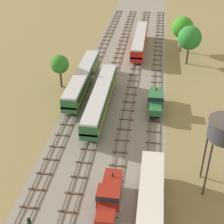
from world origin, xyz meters
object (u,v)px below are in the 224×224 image
freight_boxcar_centre_nearest (151,200)px  shunter_loco_centre_left_near (109,196)px  shunter_loco_centre_midfar (156,100)px  passenger_coach_centre_left_farther (140,40)px  signal_post_near (93,79)px  passenger_coach_left_mid (101,97)px  passenger_coach_far_left_far (83,78)px

freight_boxcar_centre_nearest → shunter_loco_centre_left_near: freight_boxcar_centre_nearest is taller
shunter_loco_centre_midfar → passenger_coach_centre_left_farther: bearing=99.4°
signal_post_near → shunter_loco_centre_midfar: bearing=-19.9°
freight_boxcar_centre_nearest → passenger_coach_centre_left_farther: size_ratio=0.64×
shunter_loco_centre_midfar → passenger_coach_left_mid: bearing=-172.3°
freight_boxcar_centre_nearest → shunter_loco_centre_midfar: (-0.01, 23.91, -0.44)m
shunter_loco_centre_left_near → passenger_coach_centre_left_farther: passenger_coach_centre_left_farther is taller
shunter_loco_centre_left_near → shunter_loco_centre_midfar: bearing=78.5°
passenger_coach_left_mid → signal_post_near: 6.21m
shunter_loco_centre_midfar → freight_boxcar_centre_nearest: bearing=-90.0°
freight_boxcar_centre_nearest → shunter_loco_centre_left_near: (-4.84, 0.27, -0.44)m
shunter_loco_centre_midfar → shunter_loco_centre_left_near: bearing=-101.5°
passenger_coach_centre_left_farther → passenger_coach_left_mid: bearing=-99.0°
passenger_coach_far_left_far → signal_post_near: bearing=-31.2°
passenger_coach_left_mid → shunter_loco_centre_midfar: bearing=7.7°
passenger_coach_left_mid → passenger_coach_far_left_far: (-4.83, 7.15, 0.00)m
passenger_coach_centre_left_farther → freight_boxcar_centre_nearest: bearing=-84.8°
passenger_coach_far_left_far → shunter_loco_centre_midfar: bearing=-21.9°
signal_post_near → passenger_coach_centre_left_farther: bearing=73.7°
freight_boxcar_centre_nearest → passenger_coach_far_left_far: size_ratio=0.64×
passenger_coach_far_left_far → passenger_coach_centre_left_farther: bearing=67.5°
shunter_loco_centre_midfar → passenger_coach_far_left_far: bearing=158.1°
freight_boxcar_centre_nearest → passenger_coach_left_mid: size_ratio=0.64×
passenger_coach_far_left_far → shunter_loco_centre_left_near: bearing=-71.9°
shunter_loco_centre_left_near → passenger_coach_centre_left_farther: 52.78m
shunter_loco_centre_left_near → signal_post_near: bearing=104.5°
shunter_loco_centre_left_near → signal_post_near: size_ratio=1.67×
shunter_loco_centre_left_near → passenger_coach_far_left_far: size_ratio=0.38×
passenger_coach_far_left_far → passenger_coach_left_mid: bearing=-55.9°
freight_boxcar_centre_nearest → passenger_coach_left_mid: (-9.67, 22.60, 0.16)m
shunter_loco_centre_left_near → passenger_coach_left_mid: passenger_coach_left_mid is taller
shunter_loco_centre_midfar → passenger_coach_far_left_far: size_ratio=0.38×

